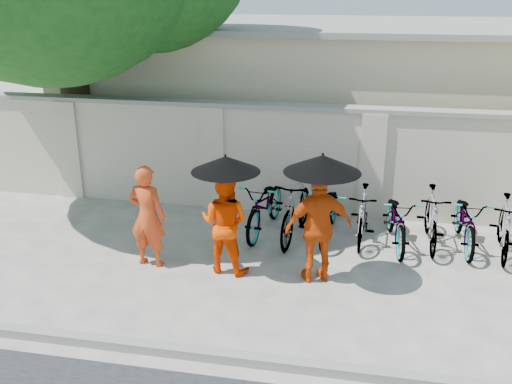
# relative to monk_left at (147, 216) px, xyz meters

# --- Properties ---
(ground) EXTENTS (80.00, 80.00, 0.00)m
(ground) POSITION_rel_monk_left_xyz_m (1.36, -0.48, -0.82)
(ground) COLOR #BBB4A5
(kerb) EXTENTS (40.00, 0.16, 0.12)m
(kerb) POSITION_rel_monk_left_xyz_m (1.36, -2.18, -0.76)
(kerb) COLOR gray
(kerb) RESTS_ON ground
(compound_wall) EXTENTS (20.00, 0.30, 2.00)m
(compound_wall) POSITION_rel_monk_left_xyz_m (2.36, 2.72, 0.18)
(compound_wall) COLOR beige
(compound_wall) RESTS_ON ground
(building_behind) EXTENTS (14.00, 6.00, 3.20)m
(building_behind) POSITION_rel_monk_left_xyz_m (3.36, 6.52, 0.78)
(building_behind) COLOR beige
(building_behind) RESTS_ON ground
(monk_left) EXTENTS (0.64, 0.46, 1.63)m
(monk_left) POSITION_rel_monk_left_xyz_m (0.00, 0.00, 0.00)
(monk_left) COLOR #D74319
(monk_left) RESTS_ON ground
(monk_center) EXTENTS (0.86, 0.72, 1.58)m
(monk_center) POSITION_rel_monk_left_xyz_m (1.21, 0.04, -0.03)
(monk_center) COLOR #FF3F00
(monk_center) RESTS_ON ground
(parasol_center) EXTENTS (1.01, 1.01, 0.96)m
(parasol_center) POSITION_rel_monk_left_xyz_m (1.26, -0.04, 0.92)
(parasol_center) COLOR black
(parasol_center) RESTS_ON ground
(monk_right) EXTENTS (1.08, 0.76, 1.70)m
(monk_right) POSITION_rel_monk_left_xyz_m (2.63, -0.00, 0.03)
(monk_right) COLOR #D4450B
(monk_right) RESTS_ON ground
(parasol_right) EXTENTS (1.09, 1.09, 1.00)m
(parasol_right) POSITION_rel_monk_left_xyz_m (2.65, -0.08, 1.02)
(parasol_right) COLOR black
(parasol_right) RESTS_ON ground
(bike_0) EXTENTS (0.89, 1.94, 0.98)m
(bike_0) POSITION_rel_monk_left_xyz_m (1.56, 1.59, -0.32)
(bike_0) COLOR #9494AB
(bike_0) RESTS_ON ground
(bike_1) EXTENTS (0.77, 1.92, 1.12)m
(bike_1) POSITION_rel_monk_left_xyz_m (2.12, 1.41, -0.25)
(bike_1) COLOR #9494AB
(bike_1) RESTS_ON ground
(bike_2) EXTENTS (0.74, 1.81, 0.93)m
(bike_2) POSITION_rel_monk_left_xyz_m (2.69, 1.60, -0.35)
(bike_2) COLOR #9494AB
(bike_2) RESTS_ON ground
(bike_3) EXTENTS (0.53, 1.60, 0.95)m
(bike_3) POSITION_rel_monk_left_xyz_m (3.25, 1.51, -0.34)
(bike_3) COLOR #9494AB
(bike_3) RESTS_ON ground
(bike_4) EXTENTS (0.81, 1.81, 0.92)m
(bike_4) POSITION_rel_monk_left_xyz_m (3.82, 1.45, -0.35)
(bike_4) COLOR #9494AB
(bike_4) RESTS_ON ground
(bike_5) EXTENTS (0.46, 1.64, 0.98)m
(bike_5) POSITION_rel_monk_left_xyz_m (4.38, 1.56, -0.32)
(bike_5) COLOR #9494AB
(bike_5) RESTS_ON ground
(bike_6) EXTENTS (0.64, 1.78, 0.93)m
(bike_6) POSITION_rel_monk_left_xyz_m (4.94, 1.62, -0.35)
(bike_6) COLOR #9494AB
(bike_6) RESTS_ON ground
(bike_7) EXTENTS (0.66, 1.64, 0.96)m
(bike_7) POSITION_rel_monk_left_xyz_m (5.51, 1.44, -0.34)
(bike_7) COLOR #9494AB
(bike_7) RESTS_ON ground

